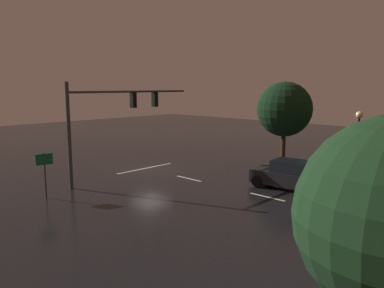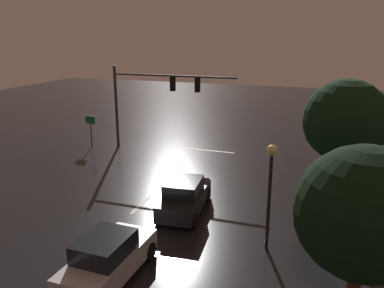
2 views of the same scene
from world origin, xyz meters
name	(u,v)px [view 1 (image 1 of 2)]	position (x,y,z in m)	size (l,w,h in m)	color
ground_plane	(150,169)	(0.00, 0.00, 0.00)	(80.00, 80.00, 0.00)	black
traffic_signal_assembly	(114,111)	(3.39, 0.67, 4.45)	(9.49, 0.47, 6.27)	#383A3D
lane_dash_far	(189,179)	(0.00, 4.00, 0.00)	(2.20, 0.16, 0.01)	beige
lane_dash_mid	(267,197)	(0.00, 10.00, 0.00)	(2.20, 0.16, 0.01)	beige
stop_bar	(145,168)	(0.00, -0.52, 0.00)	(5.00, 0.16, 0.01)	beige
car_approaching	(289,175)	(-2.39, 9.94, 0.80)	(2.23, 4.49, 1.70)	black
street_lamp_left_kerb	(358,132)	(-6.81, 12.16, 3.18)	(0.44, 0.44, 4.47)	black
route_sign	(44,166)	(8.47, 1.45, 1.80)	(0.90, 0.20, 2.50)	#383A3D
tree_left_near	(285,109)	(-9.66, 5.28, 4.18)	(4.40, 4.40, 6.39)	#382314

